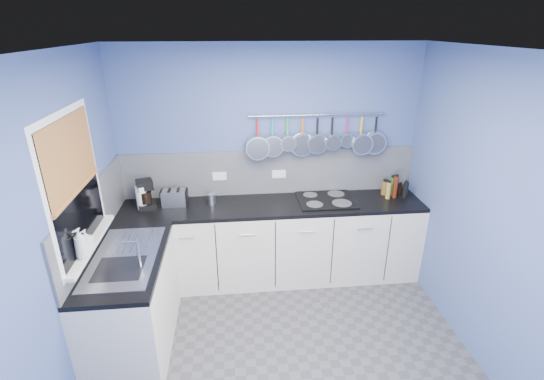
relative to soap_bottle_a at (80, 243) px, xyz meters
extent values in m
cube|color=#47474C|center=(1.53, -0.08, -1.18)|extent=(3.20, 3.00, 0.02)
cube|color=white|center=(1.53, -0.08, 1.34)|extent=(3.20, 3.00, 0.02)
cube|color=#425591|center=(1.53, 1.43, 0.08)|extent=(3.20, 0.02, 2.50)
cube|color=#425591|center=(-0.08, -0.08, 0.08)|extent=(0.02, 3.00, 2.50)
cube|color=#425591|center=(3.14, -0.08, 0.08)|extent=(0.02, 3.00, 2.50)
cube|color=gray|center=(1.53, 1.41, -0.02)|extent=(3.20, 0.02, 0.50)
cube|color=gray|center=(-0.06, 0.52, -0.02)|extent=(0.02, 1.80, 0.50)
cube|color=beige|center=(1.53, 1.12, -0.74)|extent=(3.20, 0.60, 0.86)
cube|color=black|center=(1.53, 1.12, -0.29)|extent=(3.20, 0.60, 0.04)
cube|color=beige|center=(0.23, 0.22, -0.74)|extent=(0.60, 1.20, 0.86)
cube|color=black|center=(0.23, 0.22, -0.29)|extent=(0.60, 1.20, 0.04)
cube|color=white|center=(-0.05, 0.22, 0.38)|extent=(0.01, 1.00, 1.10)
cube|color=black|center=(-0.04, 0.22, 0.38)|extent=(0.01, 0.90, 1.00)
cube|color=#AC6337|center=(-0.03, 0.22, 0.61)|extent=(0.01, 0.90, 0.55)
cube|color=white|center=(-0.02, 0.22, -0.13)|extent=(0.10, 0.98, 0.03)
cube|color=silver|center=(0.23, 0.22, -0.27)|extent=(0.50, 0.95, 0.01)
cube|color=white|center=(0.98, 1.39, -0.04)|extent=(0.15, 0.01, 0.09)
cube|color=white|center=(1.63, 1.39, -0.04)|extent=(0.15, 0.01, 0.09)
cylinder|color=silver|center=(2.03, 1.37, 0.61)|extent=(1.45, 0.02, 0.02)
imported|color=white|center=(0.00, 0.00, 0.00)|extent=(0.12, 0.12, 0.24)
imported|color=white|center=(0.00, 0.10, -0.03)|extent=(0.10, 0.10, 0.17)
cylinder|color=white|center=(0.20, 1.13, -0.14)|extent=(0.12, 0.12, 0.25)
cube|color=silver|center=(0.51, 1.19, -0.19)|extent=(0.26, 0.15, 0.16)
cylinder|color=silver|center=(0.89, 1.16, -0.21)|extent=(0.09, 0.09, 0.12)
cube|color=black|center=(2.11, 1.16, -0.26)|extent=(0.60, 0.53, 0.01)
cylinder|color=black|center=(2.97, 1.25, -0.22)|extent=(0.06, 0.06, 0.11)
cylinder|color=#265919|center=(2.88, 1.24, -0.17)|extent=(0.07, 0.07, 0.20)
cylinder|color=brown|center=(2.80, 1.25, -0.19)|extent=(0.07, 0.07, 0.16)
cylinder|color=black|center=(2.99, 1.14, -0.18)|extent=(0.06, 0.06, 0.17)
cylinder|color=#4C190C|center=(2.88, 1.15, -0.15)|extent=(0.05, 0.05, 0.25)
cylinder|color=olive|center=(2.79, 1.13, -0.18)|extent=(0.05, 0.05, 0.19)
camera|label=1|loc=(1.15, -2.61, 1.48)|focal=25.85mm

